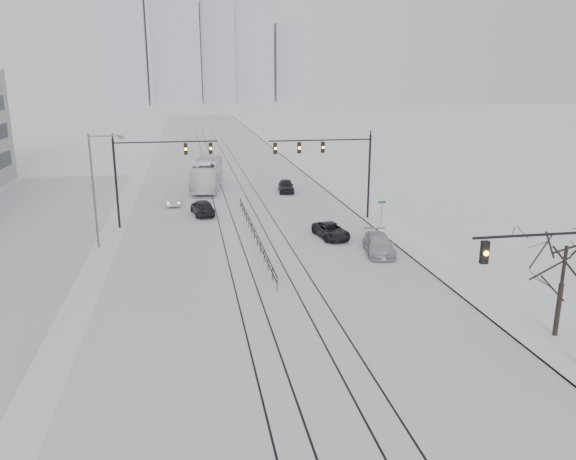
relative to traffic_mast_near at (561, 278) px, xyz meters
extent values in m
cube|color=silver|center=(-10.79, 54.00, -4.55)|extent=(22.00, 260.00, 0.02)
cube|color=white|center=(2.71, 54.00, -4.48)|extent=(5.00, 260.00, 0.16)
cube|color=gray|center=(0.26, 54.00, -4.50)|extent=(0.10, 260.00, 0.12)
cube|color=silver|center=(-30.79, 29.00, -4.55)|extent=(14.00, 60.00, 0.03)
cube|color=black|center=(-13.39, 34.00, -4.54)|extent=(0.10, 180.00, 0.01)
cube|color=black|center=(-11.99, 34.00, -4.54)|extent=(0.10, 180.00, 0.01)
cube|color=black|center=(-9.59, 34.00, -4.54)|extent=(0.10, 180.00, 0.01)
cube|color=black|center=(-8.19, 34.00, -4.54)|extent=(0.10, 180.00, 0.01)
cube|color=#A4A9B4|center=(-40.79, 254.00, 22.94)|extent=(18.00, 18.00, 55.00)
cube|color=#A4A9B4|center=(-18.79, 262.00, 31.44)|extent=(22.00, 22.00, 72.00)
cube|color=#A4A9B4|center=(1.21, 270.00, 19.44)|extent=(16.00, 16.00, 48.00)
cube|color=#A4A9B4|center=(19.21, 278.00, 27.44)|extent=(20.00, 20.00, 64.00)
cube|color=#A4A9B4|center=(39.21, 286.00, 15.44)|extent=(14.00, 14.00, 40.00)
cylinder|color=black|center=(-1.39, 0.00, 2.04)|extent=(6.00, 0.12, 0.12)
cube|color=black|center=(-3.79, 0.00, 1.39)|extent=(0.32, 0.24, 1.00)
sphere|color=orange|center=(-3.79, -0.14, 1.39)|extent=(0.22, 0.22, 0.22)
cylinder|color=black|center=(0.71, 29.00, -0.56)|extent=(0.20, 0.20, 8.00)
cylinder|color=black|center=(-4.04, 29.00, 3.04)|extent=(9.50, 0.12, 0.12)
cube|color=black|center=(-8.19, 29.00, 2.39)|extent=(0.32, 0.24, 1.00)
sphere|color=orange|center=(-8.19, 28.86, 2.39)|extent=(0.22, 0.22, 0.22)
cube|color=black|center=(-5.99, 29.00, 2.39)|extent=(0.32, 0.24, 1.00)
sphere|color=orange|center=(-5.99, 28.86, 2.39)|extent=(0.22, 0.22, 0.22)
cube|color=black|center=(-3.79, 29.00, 2.39)|extent=(0.32, 0.24, 1.00)
sphere|color=orange|center=(-3.79, 28.86, 2.39)|extent=(0.22, 0.22, 0.22)
cylinder|color=black|center=(-22.29, 30.00, -0.56)|extent=(0.20, 0.20, 8.00)
cylinder|color=black|center=(-17.79, 30.00, 3.04)|extent=(9.00, 0.12, 0.12)
cube|color=black|center=(-13.89, 30.00, 2.39)|extent=(0.32, 0.24, 1.00)
sphere|color=orange|center=(-13.89, 29.86, 2.39)|extent=(0.22, 0.22, 0.22)
cube|color=black|center=(-16.09, 30.00, 2.39)|extent=(0.32, 0.24, 1.00)
sphere|color=orange|center=(-16.09, 29.86, 2.39)|extent=(0.22, 0.22, 0.22)
cylinder|color=#595B60|center=(-23.29, 24.00, -0.06)|extent=(0.16, 0.16, 9.00)
cylinder|color=#595B60|center=(-22.09, 24.00, 4.24)|extent=(2.40, 0.10, 0.10)
cube|color=#595B60|center=(-20.89, 24.00, 4.09)|extent=(0.50, 0.25, 0.18)
cylinder|color=black|center=(2.41, 3.00, -3.06)|extent=(0.26, 0.26, 3.00)
cylinder|color=black|center=(2.41, 3.00, -0.81)|extent=(0.18, 0.18, 2.50)
cube|color=black|center=(-10.79, 24.00, -3.61)|extent=(0.06, 24.00, 0.06)
cube|color=black|center=(-10.79, 24.00, -4.01)|extent=(0.06, 24.00, 0.06)
cylinder|color=#595B60|center=(1.01, 26.00, -3.36)|extent=(0.06, 0.06, 2.40)
cube|color=#0C4C19|center=(1.01, 26.00, -2.26)|extent=(0.70, 0.04, 0.18)
imported|color=black|center=(-14.74, 33.42, -3.77)|extent=(2.56, 4.86, 1.58)
imported|color=silver|center=(-17.65, 38.29, -3.95)|extent=(1.38, 3.73, 1.22)
imported|color=black|center=(-4.36, 23.29, -3.93)|extent=(2.70, 4.77, 1.26)
imported|color=#B6B9BE|center=(-1.83, 18.48, -3.84)|extent=(2.83, 5.25, 1.44)
imported|color=black|center=(-4.67, 43.19, -3.82)|extent=(2.25, 4.51, 1.48)
imported|color=white|center=(-13.71, 47.09, -2.84)|extent=(4.47, 12.61, 3.44)
camera|label=1|loc=(-16.04, -20.83, 8.57)|focal=35.00mm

